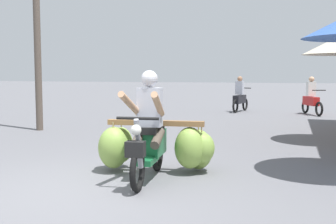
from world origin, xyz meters
The scene contains 5 objects.
ground_plane centered at (0.00, 0.00, 0.00)m, with size 120.00×120.00×0.00m, color slate.
motorbike_main_loaded centered at (0.65, 1.31, 0.47)m, with size 1.84×1.88×1.58m.
motorbike_distant_ahead_left centered at (3.33, 11.66, 0.57)m, with size 0.80×1.52×1.40m.
motorbike_distant_ahead_right centered at (0.68, 12.03, 0.57)m, with size 0.60×1.60×1.40m.
utility_pole centered at (-3.86, 5.15, 2.92)m, with size 0.18×0.18×5.85m, color brown.
Camera 1 is at (2.64, -4.78, 1.55)m, focal length 45.47 mm.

